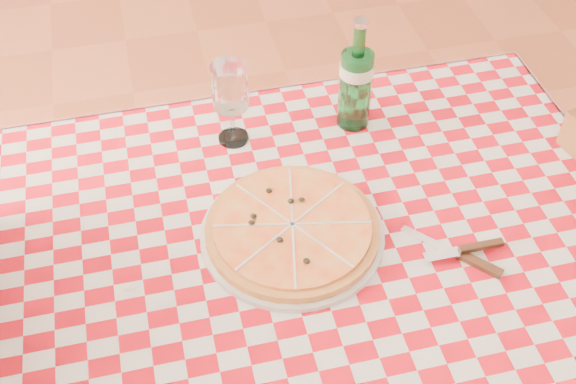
% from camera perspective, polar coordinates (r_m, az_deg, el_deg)
% --- Properties ---
extents(dining_table, '(1.20, 0.80, 0.75)m').
position_cam_1_polar(dining_table, '(1.45, 1.33, -5.87)').
color(dining_table, brown).
rests_on(dining_table, ground).
extents(tablecloth, '(1.30, 0.90, 0.01)m').
position_cam_1_polar(tablecloth, '(1.38, 1.39, -3.46)').
color(tablecloth, '#A30A16').
rests_on(tablecloth, dining_table).
extents(pizza_plate, '(0.41, 0.41, 0.05)m').
position_cam_1_polar(pizza_plate, '(1.35, 0.35, -2.93)').
color(pizza_plate, '#D48D46').
rests_on(pizza_plate, tablecloth).
extents(water_bottle, '(0.08, 0.08, 0.26)m').
position_cam_1_polar(water_bottle, '(1.53, 5.43, 9.24)').
color(water_bottle, '#1B6C30').
rests_on(water_bottle, tablecloth).
extents(wine_glass, '(0.09, 0.09, 0.19)m').
position_cam_1_polar(wine_glass, '(1.51, -4.52, 6.93)').
color(wine_glass, white).
rests_on(wine_glass, tablecloth).
extents(cutlery, '(0.26, 0.24, 0.02)m').
position_cam_1_polar(cutlery, '(1.37, 13.36, -4.62)').
color(cutlery, silver).
rests_on(cutlery, tablecloth).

